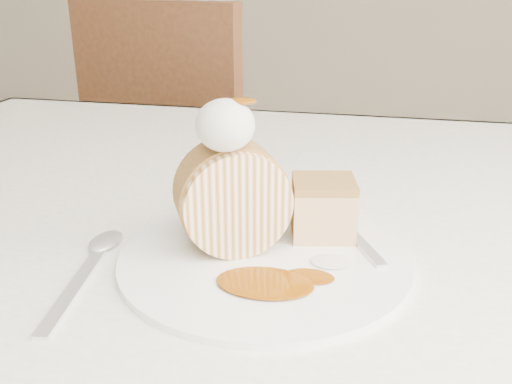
# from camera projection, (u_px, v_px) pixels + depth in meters

# --- Properties ---
(table) EXTENTS (1.40, 0.90, 0.75)m
(table) POSITION_uv_depth(u_px,v_px,m) (326.00, 281.00, 0.66)
(table) COLOR white
(table) RESTS_ON ground
(chair_far) EXTENTS (0.53, 0.53, 0.93)m
(chair_far) POSITION_uv_depth(u_px,v_px,m) (185.00, 158.00, 1.50)
(chair_far) COLOR brown
(chair_far) RESTS_ON ground
(plate) EXTENTS (0.31, 0.31, 0.01)m
(plate) POSITION_uv_depth(u_px,v_px,m) (264.00, 258.00, 0.51)
(plate) COLOR white
(plate) RESTS_ON table
(roulade_slice) EXTENTS (0.11, 0.09, 0.10)m
(roulade_slice) POSITION_uv_depth(u_px,v_px,m) (233.00, 198.00, 0.51)
(roulade_slice) COLOR #FFDEB1
(roulade_slice) RESTS_ON plate
(cake_chunk) EXTENTS (0.07, 0.06, 0.05)m
(cake_chunk) POSITION_uv_depth(u_px,v_px,m) (323.00, 211.00, 0.54)
(cake_chunk) COLOR #A4733E
(cake_chunk) RESTS_ON plate
(whipped_cream) EXTENTS (0.05, 0.05, 0.04)m
(whipped_cream) POSITION_uv_depth(u_px,v_px,m) (225.00, 125.00, 0.47)
(whipped_cream) COLOR white
(whipped_cream) RESTS_ON roulade_slice
(caramel_drizzle) EXTENTS (0.03, 0.02, 0.01)m
(caramel_drizzle) POSITION_uv_depth(u_px,v_px,m) (242.00, 94.00, 0.47)
(caramel_drizzle) COLOR #7A3B05
(caramel_drizzle) RESTS_ON whipped_cream
(caramel_pool) EXTENTS (0.09, 0.07, 0.00)m
(caramel_pool) POSITION_uv_depth(u_px,v_px,m) (265.00, 283.00, 0.46)
(caramel_pool) COLOR #7A3B05
(caramel_pool) RESTS_ON plate
(fork) EXTENTS (0.09, 0.15, 0.00)m
(fork) POSITION_uv_depth(u_px,v_px,m) (357.00, 239.00, 0.54)
(fork) COLOR silver
(fork) RESTS_ON plate
(spoon) EXTENTS (0.05, 0.17, 0.00)m
(spoon) POSITION_uv_depth(u_px,v_px,m) (73.00, 290.00, 0.47)
(spoon) COLOR silver
(spoon) RESTS_ON table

